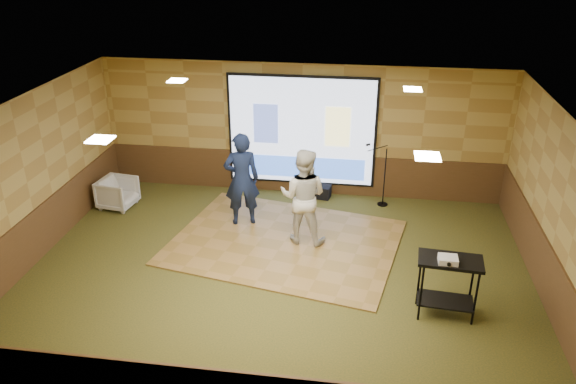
# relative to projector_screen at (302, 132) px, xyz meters

# --- Properties ---
(ground) EXTENTS (9.00, 9.00, 0.00)m
(ground) POSITION_rel_projector_screen_xyz_m (0.00, -3.44, -1.47)
(ground) COLOR #31391A
(ground) RESTS_ON ground
(room_shell) EXTENTS (9.04, 7.04, 3.02)m
(room_shell) POSITION_rel_projector_screen_xyz_m (0.00, -3.44, 0.62)
(room_shell) COLOR #B09549
(room_shell) RESTS_ON ground
(wainscot_back) EXTENTS (9.00, 0.04, 0.95)m
(wainscot_back) POSITION_rel_projector_screen_xyz_m (0.00, 0.04, -1.00)
(wainscot_back) COLOR #4C3419
(wainscot_back) RESTS_ON ground
(wainscot_left) EXTENTS (0.04, 7.00, 0.95)m
(wainscot_left) POSITION_rel_projector_screen_xyz_m (-4.48, -3.44, -1.00)
(wainscot_left) COLOR #4C3419
(wainscot_left) RESTS_ON ground
(wainscot_right) EXTENTS (0.04, 7.00, 0.95)m
(wainscot_right) POSITION_rel_projector_screen_xyz_m (4.48, -3.44, -1.00)
(wainscot_right) COLOR #4C3419
(wainscot_right) RESTS_ON ground
(projector_screen) EXTENTS (3.32, 0.06, 2.52)m
(projector_screen) POSITION_rel_projector_screen_xyz_m (0.00, 0.00, 0.00)
(projector_screen) COLOR black
(projector_screen) RESTS_ON room_shell
(downlight_nw) EXTENTS (0.32, 0.32, 0.02)m
(downlight_nw) POSITION_rel_projector_screen_xyz_m (-2.20, -1.64, 1.50)
(downlight_nw) COLOR #FDE4BD
(downlight_nw) RESTS_ON room_shell
(downlight_ne) EXTENTS (0.32, 0.32, 0.02)m
(downlight_ne) POSITION_rel_projector_screen_xyz_m (2.20, -1.64, 1.50)
(downlight_ne) COLOR #FDE4BD
(downlight_ne) RESTS_ON room_shell
(downlight_sw) EXTENTS (0.32, 0.32, 0.02)m
(downlight_sw) POSITION_rel_projector_screen_xyz_m (-2.20, -4.94, 1.50)
(downlight_sw) COLOR #FDE4BD
(downlight_sw) RESTS_ON room_shell
(downlight_se) EXTENTS (0.32, 0.32, 0.02)m
(downlight_se) POSITION_rel_projector_screen_xyz_m (2.20, -4.94, 1.50)
(downlight_se) COLOR #FDE4BD
(downlight_se) RESTS_ON room_shell
(dance_floor) EXTENTS (4.80, 4.01, 0.03)m
(dance_floor) POSITION_rel_projector_screen_xyz_m (-0.03, -2.34, -1.46)
(dance_floor) COLOR olive
(dance_floor) RESTS_ON ground
(player_left) EXTENTS (0.82, 0.67, 1.96)m
(player_left) POSITION_rel_projector_screen_xyz_m (-1.01, -1.68, -0.46)
(player_left) COLOR #141E3F
(player_left) RESTS_ON dance_floor
(player_right) EXTENTS (1.00, 0.82, 1.90)m
(player_right) POSITION_rel_projector_screen_xyz_m (0.31, -2.23, -0.50)
(player_right) COLOR silver
(player_right) RESTS_ON dance_floor
(av_table) EXTENTS (0.97, 0.51, 1.02)m
(av_table) POSITION_rel_projector_screen_xyz_m (2.81, -4.19, -0.75)
(av_table) COLOR black
(av_table) RESTS_ON ground
(projector) EXTENTS (0.29, 0.25, 0.10)m
(projector) POSITION_rel_projector_screen_xyz_m (2.75, -4.29, -0.40)
(projector) COLOR white
(projector) RESTS_ON av_table
(mic_stand) EXTENTS (0.57, 0.23, 1.44)m
(mic_stand) POSITION_rel_projector_screen_xyz_m (1.83, -0.38, -0.98)
(mic_stand) COLOR black
(mic_stand) RESTS_ON ground
(banquet_chair) EXTENTS (0.83, 0.81, 0.67)m
(banquet_chair) POSITION_rel_projector_screen_xyz_m (-3.89, -1.31, -1.14)
(banquet_chair) COLOR gray
(banquet_chair) RESTS_ON ground
(duffel_bag) EXTENTS (0.51, 0.38, 0.29)m
(duffel_bag) POSITION_rel_projector_screen_xyz_m (0.47, -0.19, -1.33)
(duffel_bag) COLOR black
(duffel_bag) RESTS_ON ground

